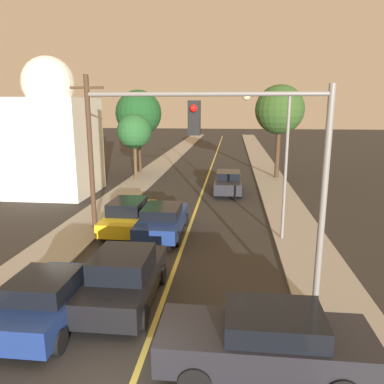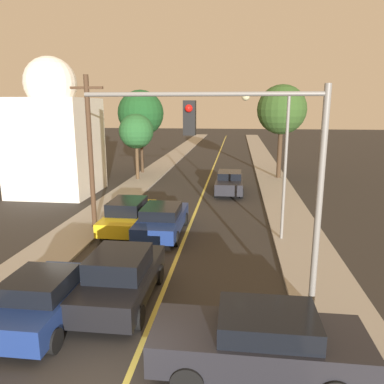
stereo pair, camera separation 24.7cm
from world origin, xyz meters
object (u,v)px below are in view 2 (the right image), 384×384
(car_near_lane_second, at_px, (162,219))
(tree_right_near, at_px, (282,110))
(car_outer_lane_second, at_px, (128,214))
(streetlamp_right, at_px, (274,145))
(tree_left_far, at_px, (136,132))
(domed_building_left, at_px, (55,135))
(traffic_signal_mast, at_px, (263,163))
(car_far_oncoming, at_px, (229,182))
(utility_pole_left, at_px, (90,151))
(car_outer_lane_front, at_px, (43,299))
(tree_left_near, at_px, (141,113))
(car_near_lane_front, at_px, (121,277))
(car_crossing_right, at_px, (260,341))

(car_near_lane_second, xyz_separation_m, tree_right_near, (7.12, 15.31, 5.05))
(car_outer_lane_second, xyz_separation_m, streetlamp_right, (6.98, -0.69, 3.62))
(car_near_lane_second, height_order, tree_left_far, tree_left_far)
(car_outer_lane_second, relative_size, domed_building_left, 0.52)
(car_near_lane_second, bearing_deg, domed_building_left, 139.16)
(car_near_lane_second, relative_size, traffic_signal_mast, 0.74)
(car_far_oncoming, bearing_deg, utility_pole_left, 53.73)
(car_outer_lane_second, distance_m, domed_building_left, 10.97)
(tree_right_near, xyz_separation_m, domed_building_left, (-16.28, -7.39, -1.68))
(streetlamp_right, relative_size, domed_building_left, 0.70)
(car_outer_lane_second, distance_m, utility_pole_left, 3.65)
(car_outer_lane_front, height_order, streetlamp_right, streetlamp_right)
(car_far_oncoming, xyz_separation_m, domed_building_left, (-12.20, -1.52, 3.35))
(tree_left_far, bearing_deg, car_outer_lane_second, -77.02)
(tree_left_near, xyz_separation_m, tree_left_far, (0.38, -3.16, -1.41))
(utility_pole_left, relative_size, tree_left_near, 1.00)
(car_far_oncoming, relative_size, tree_right_near, 0.62)
(streetlamp_right, distance_m, utility_pole_left, 8.77)
(car_outer_lane_front, xyz_separation_m, tree_right_near, (8.94, 23.30, 5.03))
(car_far_oncoming, bearing_deg, tree_left_far, -26.50)
(car_outer_lane_front, height_order, car_far_oncoming, car_outer_lane_front)
(car_near_lane_front, bearing_deg, utility_pole_left, 117.29)
(traffic_signal_mast, bearing_deg, car_far_oncoming, 94.04)
(car_near_lane_front, height_order, car_far_oncoming, car_near_lane_front)
(traffic_signal_mast, height_order, tree_left_far, traffic_signal_mast)
(car_far_oncoming, bearing_deg, traffic_signal_mast, 94.04)
(car_outer_lane_second, xyz_separation_m, car_far_oncoming, (4.86, 8.96, -0.02))
(car_near_lane_front, relative_size, tree_right_near, 0.58)
(car_outer_lane_front, height_order, domed_building_left, domed_building_left)
(tree_left_far, bearing_deg, utility_pole_left, -84.69)
(car_near_lane_second, relative_size, car_outer_lane_front, 1.24)
(car_crossing_right, bearing_deg, car_outer_lane_second, 31.27)
(car_far_oncoming, bearing_deg, domed_building_left, 7.12)
(streetlamp_right, bearing_deg, car_far_oncoming, 102.36)
(car_outer_lane_second, xyz_separation_m, tree_left_far, (-2.97, 12.86, 3.27))
(utility_pole_left, bearing_deg, car_outer_lane_front, -78.16)
(tree_left_near, bearing_deg, car_far_oncoming, -40.69)
(car_near_lane_front, relative_size, utility_pole_left, 0.60)
(car_near_lane_second, distance_m, streetlamp_right, 6.32)
(car_outer_lane_second, bearing_deg, car_near_lane_second, -14.92)
(car_near_lane_front, xyz_separation_m, car_crossing_right, (4.15, -2.81, -0.02))
(utility_pole_left, bearing_deg, car_far_oncoming, 53.73)
(car_outer_lane_front, bearing_deg, car_near_lane_front, 38.44)
(car_near_lane_front, relative_size, domed_building_left, 0.48)
(car_near_lane_second, bearing_deg, car_outer_lane_second, 165.08)
(car_outer_lane_front, height_order, utility_pole_left, utility_pole_left)
(car_near_lane_front, bearing_deg, tree_right_near, 71.97)
(car_crossing_right, relative_size, tree_left_near, 0.66)
(car_near_lane_second, distance_m, car_outer_lane_second, 1.89)
(car_crossing_right, xyz_separation_m, domed_building_left, (-13.31, 17.27, 3.29))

